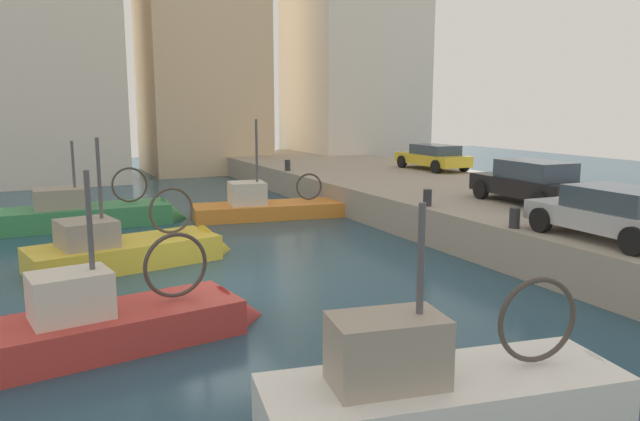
% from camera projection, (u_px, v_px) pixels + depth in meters
% --- Properties ---
extents(water_surface, '(80.00, 80.00, 0.00)m').
position_uv_depth(water_surface, '(228.00, 286.00, 15.34)').
color(water_surface, navy).
rests_on(water_surface, ground).
extents(quay_wall, '(9.00, 56.00, 1.20)m').
position_uv_depth(quay_wall, '(567.00, 224.00, 20.07)').
color(quay_wall, '#9E9384').
rests_on(quay_wall, ground).
extents(fishing_boat_yellow, '(6.13, 2.99, 4.47)m').
position_uv_depth(fishing_boat_yellow, '(137.00, 260.00, 17.39)').
color(fishing_boat_yellow, gold).
rests_on(fishing_boat_yellow, ground).
extents(fishing_boat_green, '(6.95, 2.30, 4.08)m').
position_uv_depth(fishing_boat_green, '(94.00, 223.00, 22.93)').
color(fishing_boat_green, '#388951').
rests_on(fishing_boat_green, ground).
extents(fishing_boat_white, '(6.17, 2.62, 3.94)m').
position_uv_depth(fishing_boat_white, '(462.00, 411.00, 8.78)').
color(fishing_boat_white, white).
rests_on(fishing_boat_white, ground).
extents(fishing_boat_orange, '(6.97, 2.79, 4.76)m').
position_uv_depth(fishing_boat_orange, '(279.00, 214.00, 24.76)').
color(fishing_boat_orange, orange).
rests_on(fishing_boat_orange, ground).
extents(fishing_boat_red, '(5.94, 2.46, 4.09)m').
position_uv_depth(fishing_boat_red, '(125.00, 337.00, 11.60)').
color(fishing_boat_red, '#BC3833').
rests_on(fishing_boat_red, ground).
extents(parked_car_black, '(2.09, 4.40, 1.44)m').
position_uv_depth(parked_car_black, '(531.00, 182.00, 20.36)').
color(parked_car_black, black).
rests_on(parked_car_black, quay_wall).
extents(parked_car_yellow, '(1.94, 4.36, 1.27)m').
position_uv_depth(parked_car_yellow, '(433.00, 157.00, 31.09)').
color(parked_car_yellow, gold).
rests_on(parked_car_yellow, quay_wall).
extents(parked_car_silver, '(2.10, 4.06, 1.30)m').
position_uv_depth(parked_car_silver, '(614.00, 213.00, 14.89)').
color(parked_car_silver, '#B7B7BC').
rests_on(parked_car_silver, quay_wall).
extents(mooring_bollard_south, '(0.28, 0.28, 0.55)m').
position_uv_depth(mooring_bollard_south, '(515.00, 218.00, 16.40)').
color(mooring_bollard_south, '#2D2D33').
rests_on(mooring_bollard_south, quay_wall).
extents(mooring_bollard_mid, '(0.28, 0.28, 0.55)m').
position_uv_depth(mooring_bollard_mid, '(427.00, 198.00, 19.96)').
color(mooring_bollard_mid, '#2D2D33').
rests_on(mooring_bollard_mid, quay_wall).
extents(mooring_bollard_north, '(0.28, 0.28, 0.55)m').
position_uv_depth(mooring_bollard_north, '(288.00, 165.00, 30.66)').
color(mooring_bollard_north, '#2D2D33').
rests_on(mooring_bollard_north, quay_wall).
extents(waterfront_building_west, '(8.27, 8.88, 18.25)m').
position_uv_depth(waterfront_building_west, '(353.00, 38.00, 43.53)').
color(waterfront_building_west, silver).
rests_on(waterfront_building_west, ground).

